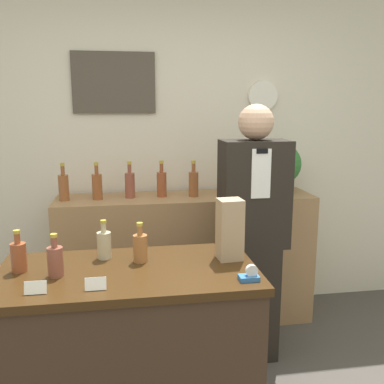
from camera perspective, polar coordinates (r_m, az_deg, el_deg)
back_wall at (r=3.45m, az=-3.45°, el=5.99°), size 5.20×0.09×2.70m
back_shelf at (r=3.38m, az=-0.79°, el=-8.96°), size 1.94×0.45×1.01m
display_counter at (r=2.32m, az=-8.18°, el=-20.70°), size 1.24×0.65×0.91m
shopkeeper at (r=2.83m, az=8.09°, el=-5.89°), size 0.43×0.27×1.69m
potted_plant at (r=3.40m, az=11.76°, el=3.36°), size 0.31×0.31×0.39m
paper_bag at (r=2.18m, az=5.06°, el=-4.99°), size 0.13×0.12×0.31m
tape_dispenser at (r=1.98m, az=7.71°, el=-10.96°), size 0.09×0.06×0.07m
price_card_left at (r=1.94m, az=-20.16°, el=-11.88°), size 0.09×0.02×0.06m
price_card_right at (r=1.91m, az=-12.73°, el=-11.85°), size 0.09×0.02×0.06m
counter_bottle_0 at (r=2.20m, az=-22.11°, el=-7.91°), size 0.07×0.07×0.20m
counter_bottle_1 at (r=2.08m, az=-17.76°, el=-8.68°), size 0.07×0.07×0.20m
counter_bottle_2 at (r=2.25m, az=-11.63°, el=-6.81°), size 0.07×0.07×0.20m
counter_bottle_3 at (r=2.18m, az=-6.92°, el=-7.30°), size 0.07×0.07×0.20m
shelf_bottle_0 at (r=3.21m, az=-16.75°, el=0.71°), size 0.07×0.07×0.27m
shelf_bottle_1 at (r=3.18m, az=-12.54°, el=0.83°), size 0.07×0.07×0.27m
shelf_bottle_2 at (r=3.20m, az=-8.28°, el=1.04°), size 0.07×0.07×0.27m
shelf_bottle_3 at (r=3.21m, az=-4.06°, el=1.18°), size 0.07×0.07×0.27m
shelf_bottle_4 at (r=3.21m, az=0.20°, el=1.19°), size 0.07×0.07×0.27m
shelf_bottle_5 at (r=3.27m, az=4.26°, el=1.35°), size 0.07×0.07×0.27m
shelf_bottle_6 at (r=3.34m, az=8.14°, el=1.51°), size 0.07×0.07×0.27m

